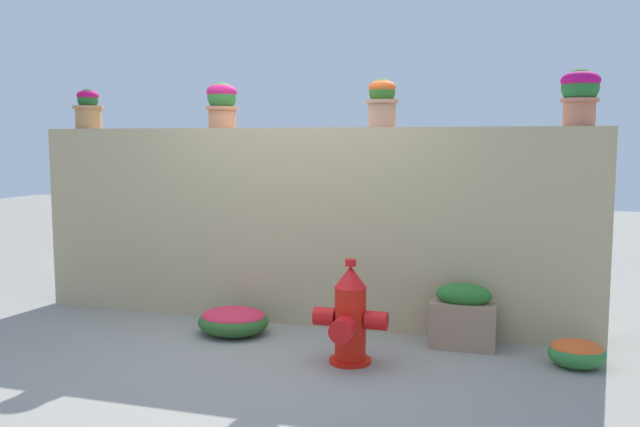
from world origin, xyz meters
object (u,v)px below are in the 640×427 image
Objects in this scene: potted_plant_2 at (382,100)px; flower_bush_left at (577,352)px; potted_plant_0 at (88,108)px; flower_bush_right at (233,320)px; potted_plant_1 at (222,102)px; fire_hydrant at (350,318)px; planter_box at (463,317)px; potted_plant_3 at (580,92)px.

potted_plant_2 is 1.02× the size of flower_bush_left.
potted_plant_0 reaches higher than flower_bush_right.
flower_bush_left is (3.08, -0.63, -1.87)m from potted_plant_1.
potted_plant_2 is at bearing 158.51° from flower_bush_left.
flower_bush_right is (-2.72, 0.02, 0.01)m from flower_bush_left.
fire_hydrant is 1.66m from flower_bush_left.
planter_box is at bearing 6.41° from flower_bush_right.
potted_plant_1 is at bearing 179.93° from potted_plant_3.
fire_hydrant reaches higher than flower_bush_left.
potted_plant_0 reaches higher than planter_box.
flower_bush_left is (1.59, 0.41, -0.23)m from fire_hydrant.
potted_plant_2 is 0.68× the size of flower_bush_right.
potted_plant_3 reaches higher than planter_box.
potted_plant_3 is 0.88× the size of planter_box.
potted_plant_2 is 1.57m from potted_plant_3.
potted_plant_1 is 3.66m from flower_bush_left.
potted_plant_2 is 1.93m from fire_hydrant.
planter_box is at bearing -154.19° from potted_plant_3.
potted_plant_1 is 1.99m from flower_bush_right.
flower_bush_right is at bearing 159.07° from fire_hydrant.
potted_plant_1 is 0.54× the size of fire_hydrant.
potted_plant_2 is at bearing -179.77° from potted_plant_3.
potted_plant_3 is at bearing -0.07° from potted_plant_1.
fire_hydrant is at bearing -90.45° from potted_plant_2.
potted_plant_3 is at bearing 25.81° from planter_box.
planter_box is (0.76, 0.64, -0.10)m from fire_hydrant.
planter_box is (0.75, -0.39, -1.72)m from potted_plant_2.
potted_plant_2 is 0.53× the size of fire_hydrant.
fire_hydrant is at bearing -35.04° from potted_plant_1.
potted_plant_0 is 3.49m from fire_hydrant.
planter_box is at bearing -10.13° from potted_plant_1.
flower_bush_right reaches higher than flower_bush_left.
potted_plant_1 is at bearing 144.96° from fire_hydrant.
fire_hydrant is (2.92, -1.04, -1.60)m from potted_plant_0.
potted_plant_1 reaches higher than flower_bush_left.
potted_plant_3 is at bearing -0.02° from potted_plant_0.
potted_plant_2 reaches higher than flower_bush_left.
potted_plant_0 reaches higher than flower_bush_left.
potted_plant_2 is (2.93, -0.01, 0.03)m from potted_plant_0.
flower_bush_right is (1.80, -0.61, -1.82)m from potted_plant_0.
flower_bush_right is at bearing -18.78° from potted_plant_0.
flower_bush_right is at bearing 179.57° from flower_bush_left.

